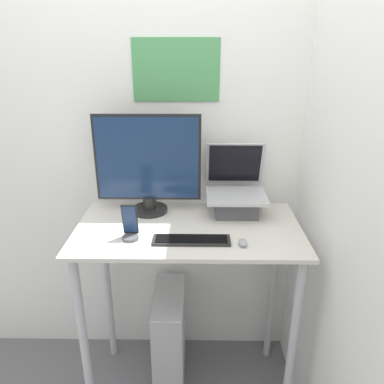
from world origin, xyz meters
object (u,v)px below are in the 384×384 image
(monitor, at_px, (148,167))
(mouse, at_px, (243,243))
(computer_tower, at_px, (170,336))
(keyboard, at_px, (191,240))
(cell_phone, at_px, (130,228))
(laptop, at_px, (236,196))

(monitor, relative_size, mouse, 8.93)
(mouse, xyz_separation_m, computer_tower, (-0.35, 0.26, -0.76))
(keyboard, height_order, computer_tower, keyboard)
(computer_tower, bearing_deg, keyboard, -60.47)
(cell_phone, xyz_separation_m, computer_tower, (0.15, 0.20, -0.80))
(keyboard, bearing_deg, laptop, 55.26)
(laptop, bearing_deg, keyboard, -124.74)
(monitor, relative_size, keyboard, 1.54)
(monitor, bearing_deg, mouse, -38.07)
(laptop, distance_m, cell_phone, 0.58)
(keyboard, xyz_separation_m, mouse, (0.22, -0.03, 0.01))
(monitor, distance_m, computer_tower, 1.00)
(laptop, height_order, computer_tower, laptop)
(cell_phone, bearing_deg, monitor, 80.06)
(laptop, height_order, monitor, monitor)
(keyboard, bearing_deg, monitor, 124.70)
(computer_tower, bearing_deg, monitor, 134.92)
(cell_phone, bearing_deg, laptop, 30.76)
(mouse, bearing_deg, cell_phone, 173.76)
(laptop, relative_size, mouse, 5.76)
(laptop, height_order, keyboard, laptop)
(mouse, relative_size, computer_tower, 0.10)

